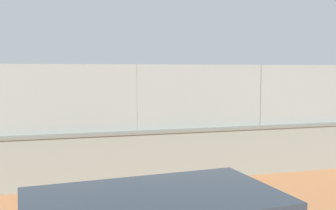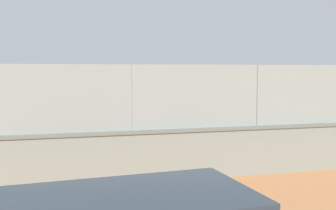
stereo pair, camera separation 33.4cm
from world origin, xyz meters
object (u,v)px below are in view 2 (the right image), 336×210
player_baseline_waiting (165,102)px  sports_ball (44,134)px  player_near_wall_returning (186,120)px  player_at_service_line (70,108)px

player_baseline_waiting → sports_ball: player_baseline_waiting is taller
player_near_wall_returning → sports_ball: bearing=-36.7°
player_at_service_line → player_baseline_waiting: player_at_service_line is taller
player_at_service_line → sports_ball: 2.19m
player_baseline_waiting → player_near_wall_returning: size_ratio=0.91×
player_at_service_line → player_near_wall_returning: bearing=126.0°
player_at_service_line → player_baseline_waiting: bearing=-145.2°
player_near_wall_returning → sports_ball: (5.03, -3.74, -0.87)m
player_near_wall_returning → sports_ball: player_near_wall_returning is taller
sports_ball → player_near_wall_returning: bearing=143.3°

